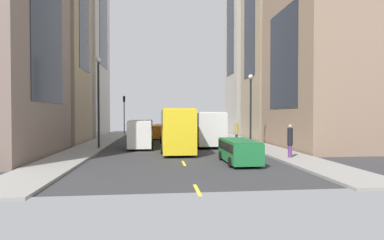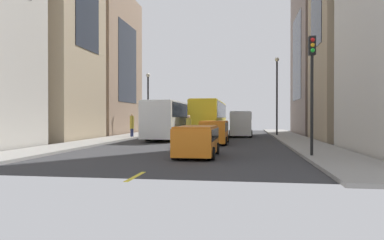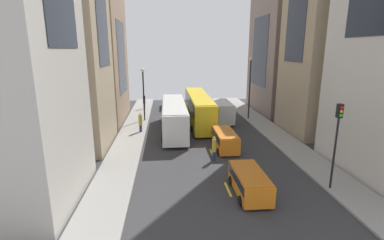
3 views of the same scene
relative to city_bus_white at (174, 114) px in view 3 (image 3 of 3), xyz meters
name	(u,v)px [view 3 (image 3 of 3)]	position (x,y,z in m)	size (l,w,h in m)	color
ground_plane	(202,132)	(3.21, -0.39, -2.01)	(42.83, 42.83, 0.00)	#333335
sidewalk_west	(132,133)	(-4.72, -0.39, -1.93)	(2.97, 44.00, 0.15)	gray
sidewalk_east	(269,129)	(11.14, -0.39, -1.93)	(2.97, 44.00, 0.15)	gray
lane_stripe_1	(228,189)	(3.21, -14.39, -2.00)	(0.16, 2.00, 0.01)	yellow
lane_stripe_2	(212,153)	(3.21, -7.39, -2.00)	(0.16, 2.00, 0.01)	yellow
lane_stripe_3	(202,131)	(3.21, -0.39, -2.00)	(0.16, 2.00, 0.01)	yellow
lane_stripe_4	(196,117)	(3.21, 6.61, -2.00)	(0.16, 2.00, 0.01)	yellow
lane_stripe_5	(191,107)	(3.21, 13.61, -2.00)	(0.16, 2.00, 0.01)	yellow
lane_stripe_6	(188,100)	(3.21, 20.61, -2.00)	(0.16, 2.00, 0.01)	yellow
building_west_2	(92,58)	(-10.15, 6.19, 6.14)	(7.56, 11.31, 16.31)	#937760
building_east_2	(291,52)	(17.57, 9.64, 6.86)	(9.58, 11.68, 17.74)	#7A665B
city_bus_white	(174,114)	(0.00, 0.00, 0.00)	(2.80, 12.85, 3.35)	silver
streetcar_yellow	(199,106)	(3.29, 4.01, 0.12)	(2.70, 14.82, 3.59)	yellow
delivery_van_white	(223,110)	(6.45, 4.06, -0.50)	(2.25, 5.82, 2.58)	white
car_orange_0	(250,181)	(4.46, -15.11, -1.09)	(2.03, 4.38, 1.55)	orange
car_green_1	(170,102)	(-0.33, 13.94, -1.11)	(1.99, 4.64, 1.52)	#1E7238
car_orange_2	(225,139)	(4.62, -6.43, -0.99)	(1.99, 4.75, 1.72)	orange
pedestrian_waiting_curb	(140,122)	(-3.79, -0.34, -0.72)	(0.39, 0.39, 2.18)	navy
pedestrian_crossing_mid	(214,148)	(3.10, -9.22, -0.88)	(0.36, 0.36, 2.13)	navy
pedestrian_crossing_near	(144,101)	(-4.29, 12.67, -0.65)	(0.37, 0.37, 2.29)	#593372
traffic_light_near_corner	(337,131)	(10.05, -15.08, 2.15)	(0.32, 0.44, 5.75)	black
streetlamp_near	(143,89)	(-3.73, 5.16, 2.27)	(0.44, 0.44, 6.70)	black
streetlamp_far	(250,82)	(10.15, 4.87, 3.00)	(0.44, 0.44, 8.07)	black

